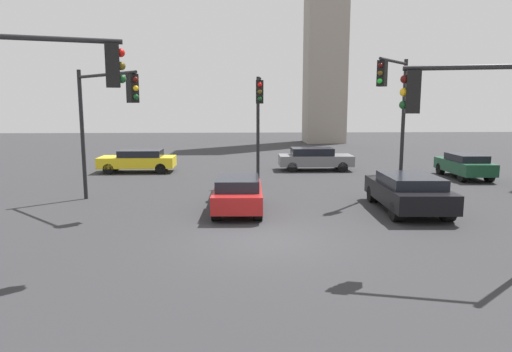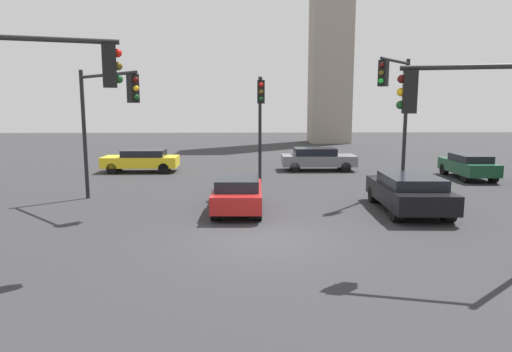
# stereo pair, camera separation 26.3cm
# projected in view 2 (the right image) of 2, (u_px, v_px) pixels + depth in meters

# --- Properties ---
(ground_plane) EXTENTS (109.48, 109.48, 0.00)m
(ground_plane) POSITION_uv_depth(u_px,v_px,m) (263.00, 240.00, 13.11)
(ground_plane) COLOR #2D2D30
(traffic_light_0) EXTENTS (0.33, 2.99, 5.30)m
(traffic_light_0) POSITION_uv_depth(u_px,v_px,m) (260.00, 109.00, 20.96)
(traffic_light_0) COLOR black
(traffic_light_0) RESTS_ON ground_plane
(traffic_light_1) EXTENTS (3.25, 1.10, 5.72)m
(traffic_light_1) POSITION_uv_depth(u_px,v_px,m) (39.00, 101.00, 10.23)
(traffic_light_1) COLOR black
(traffic_light_1) RESTS_ON ground_plane
(traffic_light_2) EXTENTS (3.06, 3.05, 5.33)m
(traffic_light_2) POSITION_uv_depth(u_px,v_px,m) (106.00, 108.00, 17.28)
(traffic_light_2) COLOR black
(traffic_light_2) RESTS_ON ground_plane
(traffic_light_3) EXTENTS (1.98, 2.31, 5.88)m
(traffic_light_3) POSITION_uv_depth(u_px,v_px,m) (396.00, 99.00, 18.69)
(traffic_light_3) COLOR black
(traffic_light_3) RESTS_ON ground_plane
(traffic_light_4) EXTENTS (3.07, 0.97, 5.08)m
(traffic_light_4) POSITION_uv_depth(u_px,v_px,m) (471.00, 120.00, 10.35)
(traffic_light_4) COLOR black
(traffic_light_4) RESTS_ON ground_plane
(car_0) EXTENTS (4.38, 1.83, 1.32)m
(car_0) POSITION_uv_depth(u_px,v_px,m) (142.00, 160.00, 26.74)
(car_0) COLOR yellow
(car_0) RESTS_ON ground_plane
(car_2) EXTENTS (2.28, 4.71, 1.38)m
(car_2) POSITION_uv_depth(u_px,v_px,m) (409.00, 192.00, 16.61)
(car_2) COLOR black
(car_2) RESTS_ON ground_plane
(car_4) EXTENTS (1.80, 4.04, 1.33)m
(car_4) POSITION_uv_depth(u_px,v_px,m) (468.00, 165.00, 24.24)
(car_4) COLOR #19472D
(car_4) RESTS_ON ground_plane
(car_5) EXTENTS (1.85, 4.04, 1.31)m
(car_5) POSITION_uv_depth(u_px,v_px,m) (238.00, 193.00, 16.61)
(car_5) COLOR maroon
(car_5) RESTS_ON ground_plane
(car_6) EXTENTS (4.46, 1.97, 1.37)m
(car_6) POSITION_uv_depth(u_px,v_px,m) (318.00, 158.00, 27.39)
(car_6) COLOR slate
(car_6) RESTS_ON ground_plane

